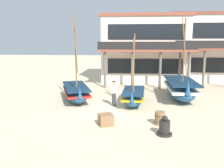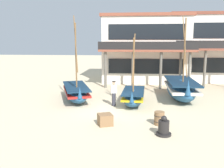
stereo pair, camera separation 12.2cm
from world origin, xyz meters
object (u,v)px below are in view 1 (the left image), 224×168
at_px(fisherman_by_hull, 114,94).
at_px(capstan_winch, 164,128).
at_px(fishing_boat_centre_large, 181,89).
at_px(wooden_barrel, 160,118).
at_px(cargo_crate, 106,120).
at_px(harbor_building_annex, 203,47).
at_px(fishing_boat_far_right, 133,96).
at_px(fishing_boat_near_left, 76,92).
at_px(harbor_building_main, 144,48).

bearing_deg(fisherman_by_hull, capstan_winch, -61.02).
distance_m(fishing_boat_centre_large, wooden_barrel, 6.31).
bearing_deg(cargo_crate, harbor_building_annex, 60.99).
height_order(fishing_boat_centre_large, cargo_crate, fishing_boat_centre_large).
height_order(fisherman_by_hull, wooden_barrel, fisherman_by_hull).
distance_m(fishing_boat_centre_large, fisherman_by_hull, 5.36).
height_order(fishing_boat_far_right, fisherman_by_hull, fishing_boat_far_right).
bearing_deg(cargo_crate, fishing_boat_far_right, 71.78).
relative_size(fishing_boat_far_right, fisherman_by_hull, 2.83).
bearing_deg(fishing_boat_centre_large, fisherman_by_hull, -153.34).
bearing_deg(fishing_boat_near_left, harbor_building_main, 63.29).
bearing_deg(fishing_boat_near_left, harbor_building_annex, 43.45).
relative_size(fishing_boat_near_left, wooden_barrel, 8.62).
distance_m(fishing_boat_near_left, harbor_building_main, 12.12).
height_order(harbor_building_main, harbor_building_annex, harbor_building_annex).
distance_m(fishing_boat_far_right, fisherman_by_hull, 1.41).
height_order(fishing_boat_centre_large, fishing_boat_far_right, fishing_boat_centre_large).
bearing_deg(fishing_boat_centre_large, wooden_barrel, -109.74).
distance_m(fishing_boat_near_left, harbor_building_annex, 16.51).
distance_m(capstan_winch, cargo_crate, 3.05).
xyz_separation_m(fishing_boat_near_left, fisherman_by_hull, (2.87, -1.29, 0.22)).
height_order(cargo_crate, harbor_building_annex, harbor_building_annex).
relative_size(wooden_barrel, harbor_building_main, 0.07).
xyz_separation_m(fishing_boat_near_left, harbor_building_annex, (11.79, 11.17, 2.97)).
xyz_separation_m(wooden_barrel, cargo_crate, (-2.77, -0.30, -0.06)).
height_order(cargo_crate, harbor_building_main, harbor_building_main).
bearing_deg(harbor_building_annex, wooden_barrel, -111.39).
bearing_deg(wooden_barrel, fishing_boat_near_left, 139.02).
height_order(fishing_boat_far_right, harbor_building_annex, harbor_building_annex).
bearing_deg(capstan_winch, fishing_boat_centre_large, 74.31).
height_order(fishing_boat_centre_large, harbor_building_main, harbor_building_main).
distance_m(fishing_boat_near_left, wooden_barrel, 7.33).
bearing_deg(harbor_building_main, fishing_boat_near_left, -116.71).
xyz_separation_m(fishing_boat_centre_large, harbor_building_annex, (4.13, 10.05, 2.79)).
bearing_deg(fisherman_by_hull, wooden_barrel, -52.90).
relative_size(fishing_boat_centre_large, fisherman_by_hull, 3.62).
distance_m(fishing_boat_near_left, fishing_boat_centre_large, 7.74).
xyz_separation_m(wooden_barrel, harbor_building_main, (-0.24, 15.32, 3.14)).
bearing_deg(fisherman_by_hull, harbor_building_main, 78.42).
xyz_separation_m(fishing_boat_far_right, capstan_winch, (1.43, -5.39, -0.21)).
bearing_deg(harbor_building_annex, fishing_boat_far_right, -122.42).
bearing_deg(capstan_winch, harbor_building_annex, 70.40).
xyz_separation_m(fisherman_by_hull, wooden_barrel, (2.66, -3.52, -0.48)).
bearing_deg(fishing_boat_centre_large, harbor_building_main, 104.13).
bearing_deg(cargo_crate, fisherman_by_hull, 88.36).
xyz_separation_m(fishing_boat_near_left, cargo_crate, (2.76, -5.11, -0.32)).
relative_size(fishing_boat_near_left, harbor_building_main, 0.64).
height_order(fisherman_by_hull, harbor_building_main, harbor_building_main).
distance_m(harbor_building_main, harbor_building_annex, 6.53).
bearing_deg(fishing_boat_near_left, fishing_boat_far_right, -11.15).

